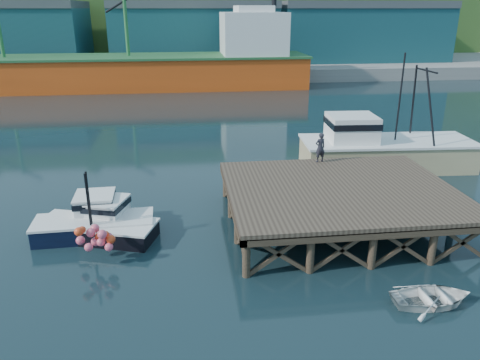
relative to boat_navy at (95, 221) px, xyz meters
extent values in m
plane|color=black|center=(7.43, -0.36, -0.75)|extent=(300.00, 300.00, 0.00)
cube|color=brown|center=(12.93, -0.36, 1.25)|extent=(12.00, 10.00, 0.25)
cube|color=#473828|center=(12.93, -5.21, 1.00)|extent=(12.00, 0.30, 0.35)
cylinder|color=#473828|center=(7.23, -5.06, 0.05)|extent=(0.36, 0.36, 2.60)
cylinder|color=#473828|center=(7.23, 4.34, 0.05)|extent=(0.36, 0.36, 2.60)
cylinder|color=#473828|center=(18.63, 4.34, 0.05)|extent=(0.36, 0.36, 2.60)
cube|color=gray|center=(7.43, 69.64, 0.25)|extent=(160.00, 40.00, 2.00)
cube|color=#1A4A56|center=(7.43, 64.64, 5.75)|extent=(28.00, 16.00, 9.00)
cube|color=#1A4A56|center=(37.43, 64.64, 5.75)|extent=(30.00, 16.00, 9.00)
cube|color=#E14D15|center=(-4.57, 47.64, 1.45)|extent=(55.00, 9.50, 4.40)
cube|color=#26592D|center=(-4.57, 47.64, 3.75)|extent=(55.50, 10.00, 0.30)
cube|color=silver|center=(15.43, 47.64, 6.75)|extent=(9.00, 9.00, 6.00)
cube|color=silver|center=(15.43, 47.64, 10.05)|extent=(5.00, 7.00, 1.20)
cube|color=#2D511E|center=(7.43, 99.64, 10.25)|extent=(220.00, 50.00, 22.00)
cube|color=black|center=(0.01, -0.27, -0.30)|extent=(5.92, 2.33, 0.91)
cube|color=silver|center=(0.01, -0.27, 0.18)|extent=(6.04, 2.37, 0.12)
cube|color=silver|center=(-0.03, 0.78, 0.61)|extent=(1.97, 1.97, 0.91)
cube|color=black|center=(-0.03, 0.78, 0.81)|extent=(2.08, 2.08, 0.30)
cylinder|color=black|center=(0.03, -0.86, 1.57)|extent=(0.10, 0.10, 2.82)
cube|color=black|center=(0.19, -0.49, -0.34)|extent=(6.25, 3.86, 0.81)
cube|color=silver|center=(0.19, -0.49, 0.08)|extent=(6.38, 3.94, 0.11)
cube|color=silver|center=(0.52, 0.52, 0.47)|extent=(2.45, 2.45, 0.81)
cube|color=black|center=(0.52, 0.52, 0.65)|extent=(2.59, 2.59, 0.27)
cylinder|color=black|center=(0.01, -1.05, 1.51)|extent=(0.10, 0.10, 2.89)
sphere|color=#E5546D|center=(0.04, -3.01, 0.24)|extent=(0.38, 0.38, 0.38)
sphere|color=#E5546D|center=(0.85, -2.83, 0.42)|extent=(0.38, 0.38, 0.38)
sphere|color=#E2421C|center=(0.49, -3.28, 0.61)|extent=(0.38, 0.38, 0.38)
cube|color=tan|center=(19.42, 8.46, 0.24)|extent=(12.30, 4.89, 1.97)
cube|color=silver|center=(19.42, 8.46, 1.28)|extent=(12.53, 5.12, 0.16)
cube|color=silver|center=(16.68, 8.46, 2.21)|extent=(3.47, 3.26, 1.97)
cube|color=black|center=(16.68, 8.46, 2.65)|extent=(3.59, 3.38, 0.44)
cylinder|color=black|center=(19.97, 8.46, 4.19)|extent=(0.12, 0.12, 6.58)
imported|color=white|center=(14.26, -8.02, -0.41)|extent=(3.25, 2.32, 0.67)
imported|color=black|center=(13.04, 4.04, 2.29)|extent=(0.76, 0.60, 1.83)
camera|label=1|loc=(4.76, -22.69, 10.33)|focal=35.00mm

